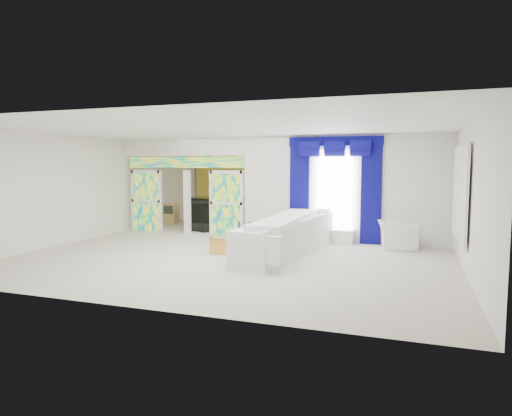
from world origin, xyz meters
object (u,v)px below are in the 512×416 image
at_px(white_sofa, 287,238).
at_px(coffee_table, 240,240).
at_px(console_table, 334,236).
at_px(grand_piano, 219,211).
at_px(armchair, 397,234).

bearing_deg(white_sofa, coffee_table, 176.04).
distance_m(white_sofa, console_table, 2.18).
height_order(white_sofa, grand_piano, grand_piano).
xyz_separation_m(white_sofa, grand_piano, (-3.74, 4.36, 0.11)).
height_order(armchair, grand_piano, grand_piano).
xyz_separation_m(white_sofa, armchair, (2.49, 1.74, -0.05)).
distance_m(armchair, grand_piano, 6.76).
distance_m(white_sofa, armchair, 3.04).
bearing_deg(white_sofa, grand_piano, 139.21).
distance_m(coffee_table, console_table, 2.76).
distance_m(white_sofa, grand_piano, 5.74).
bearing_deg(coffee_table, white_sofa, -12.53).
height_order(console_table, armchair, armchair).
distance_m(white_sofa, coffee_table, 1.40).
distance_m(console_table, armchair, 1.70).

